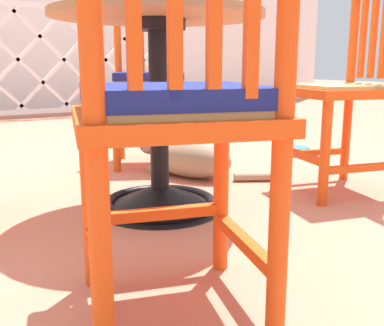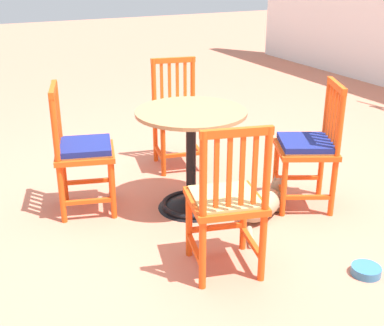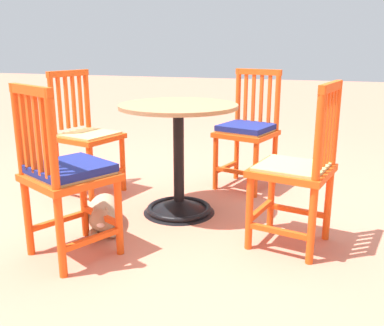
{
  "view_description": "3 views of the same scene",
  "coord_description": "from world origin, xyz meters",
  "views": [
    {
      "loc": [
        -0.77,
        -1.53,
        0.55
      ],
      "look_at": [
        0.06,
        -0.17,
        0.2
      ],
      "focal_mm": 42.48,
      "sensor_mm": 36.0,
      "label": 1
    },
    {
      "loc": [
        2.96,
        -1.51,
        1.69
      ],
      "look_at": [
        -0.06,
        0.0,
        0.32
      ],
      "focal_mm": 47.56,
      "sensor_mm": 36.0,
      "label": 2
    },
    {
      "loc": [
        -0.95,
        2.54,
        1.09
      ],
      "look_at": [
        -0.1,
        -0.02,
        0.36
      ],
      "focal_mm": 40.6,
      "sensor_mm": 36.0,
      "label": 3
    }
  ],
  "objects": [
    {
      "name": "ground_plane",
      "position": [
        0.0,
        0.0,
        0.0
      ],
      "size": [
        24.0,
        24.0,
        0.0
      ],
      "primitive_type": "plane",
      "color": "#C6755B"
    },
    {
      "name": "orange_chair_near_fence",
      "position": [
        -0.78,
        0.23,
        0.43
      ],
      "size": [
        0.47,
        0.47,
        0.91
      ],
      "color": "#E04C14",
      "rests_on": "ground_plane"
    },
    {
      "name": "orange_chair_facing_out",
      "position": [
        0.8,
        -0.22,
        0.43
      ],
      "size": [
        0.49,
        0.49,
        0.91
      ],
      "color": "#E04C14",
      "rests_on": "ground_plane"
    },
    {
      "name": "orange_chair_tucked_in",
      "position": [
        -0.32,
        -0.72,
        0.45
      ],
      "size": [
        0.49,
        0.49,
        0.91
      ],
      "color": "#E04C14",
      "rests_on": "ground_plane"
    },
    {
      "name": "cafe_table",
      "position": [
        0.0,
        -0.04,
        0.28
      ],
      "size": [
        0.76,
        0.76,
        0.73
      ],
      "color": "black",
      "rests_on": "ground_plane"
    },
    {
      "name": "orange_chair_by_planter",
      "position": [
        0.33,
        0.73,
        0.45
      ],
      "size": [
        0.54,
        0.54,
        0.91
      ],
      "color": "#E04C14",
      "rests_on": "ground_plane"
    },
    {
      "name": "tabby_cat",
      "position": [
        0.34,
        0.37,
        0.1
      ],
      "size": [
        0.52,
        0.6,
        0.23
      ],
      "color": "#9E896B",
      "rests_on": "ground_plane"
    }
  ]
}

